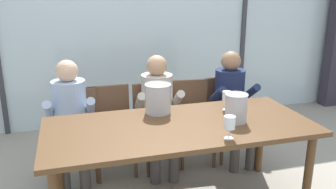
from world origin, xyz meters
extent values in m
plane|color=#9E9384|center=(0.00, 1.00, 0.00)|extent=(14.00, 14.00, 0.00)
cube|color=silver|center=(0.00, 2.18, 1.30)|extent=(7.37, 0.03, 2.60)
cube|color=#38383D|center=(1.66, 2.16, 1.30)|extent=(0.06, 0.06, 2.60)
cube|color=#568942|center=(0.00, 5.55, 0.82)|extent=(13.37, 2.40, 1.65)
cube|color=brown|center=(0.00, 0.00, 0.75)|extent=(2.17, 0.96, 0.04)
cylinder|color=brown|center=(0.98, -0.38, 0.36)|extent=(0.07, 0.07, 0.73)
cylinder|color=brown|center=(-0.98, 0.38, 0.36)|extent=(0.07, 0.07, 0.73)
cylinder|color=brown|center=(0.98, 0.38, 0.36)|extent=(0.07, 0.07, 0.73)
cube|color=brown|center=(-0.80, 0.78, 0.43)|extent=(0.47, 0.47, 0.03)
cube|color=brown|center=(-0.79, 0.98, 0.65)|extent=(0.42, 0.07, 0.42)
cylinder|color=brown|center=(-1.01, 0.60, 0.21)|extent=(0.04, 0.04, 0.42)
cylinder|color=brown|center=(-0.63, 0.58, 0.21)|extent=(0.04, 0.04, 0.42)
cylinder|color=brown|center=(-0.98, 0.98, 0.21)|extent=(0.04, 0.04, 0.42)
cylinder|color=brown|center=(-0.60, 0.96, 0.21)|extent=(0.04, 0.04, 0.42)
cube|color=brown|center=(-0.45, 0.78, 0.43)|extent=(0.44, 0.44, 0.03)
cube|color=brown|center=(-0.46, 0.98, 0.65)|extent=(0.42, 0.04, 0.42)
cylinder|color=brown|center=(-0.64, 0.59, 0.21)|extent=(0.04, 0.04, 0.42)
cylinder|color=brown|center=(-0.26, 0.59, 0.21)|extent=(0.04, 0.04, 0.42)
cylinder|color=brown|center=(-0.65, 0.97, 0.21)|extent=(0.04, 0.04, 0.42)
cylinder|color=brown|center=(-0.27, 0.97, 0.21)|extent=(0.04, 0.04, 0.42)
cube|color=brown|center=(0.02, 0.78, 0.43)|extent=(0.49, 0.49, 0.03)
cube|color=brown|center=(0.00, 0.98, 0.65)|extent=(0.42, 0.09, 0.42)
cylinder|color=brown|center=(-0.14, 0.57, 0.21)|extent=(0.04, 0.04, 0.42)
cylinder|color=brown|center=(0.23, 0.62, 0.21)|extent=(0.04, 0.04, 0.42)
cylinder|color=brown|center=(-0.19, 0.95, 0.21)|extent=(0.04, 0.04, 0.42)
cylinder|color=brown|center=(0.19, 0.99, 0.21)|extent=(0.04, 0.04, 0.42)
cube|color=brown|center=(0.39, 0.77, 0.43)|extent=(0.48, 0.48, 0.03)
cube|color=brown|center=(0.41, 0.97, 0.65)|extent=(0.42, 0.08, 0.42)
cylinder|color=brown|center=(0.19, 0.60, 0.21)|extent=(0.04, 0.04, 0.42)
cylinder|color=brown|center=(0.57, 0.57, 0.21)|extent=(0.04, 0.04, 0.42)
cylinder|color=brown|center=(0.22, 0.98, 0.21)|extent=(0.04, 0.04, 0.42)
cylinder|color=brown|center=(0.60, 0.94, 0.21)|extent=(0.04, 0.04, 0.42)
cube|color=brown|center=(0.83, 0.80, 0.43)|extent=(0.48, 0.48, 0.03)
cube|color=brown|center=(0.81, 1.00, 0.65)|extent=(0.42, 0.08, 0.42)
cylinder|color=brown|center=(0.66, 0.59, 0.21)|extent=(0.04, 0.04, 0.42)
cylinder|color=brown|center=(1.04, 0.63, 0.21)|extent=(0.04, 0.04, 0.42)
cylinder|color=brown|center=(0.62, 0.97, 0.21)|extent=(0.04, 0.04, 0.42)
cylinder|color=brown|center=(1.00, 1.01, 0.21)|extent=(0.04, 0.04, 0.42)
cylinder|color=#9EB2D1|center=(-0.85, 0.83, 0.72)|extent=(0.33, 0.33, 0.52)
sphere|color=#DBAD89|center=(-0.85, 0.83, 1.08)|extent=(0.21, 0.21, 0.21)
cube|color=#47423D|center=(-0.94, 0.63, 0.46)|extent=(0.14, 0.40, 0.13)
cube|color=#47423D|center=(-0.76, 0.63, 0.46)|extent=(0.14, 0.40, 0.13)
cylinder|color=#47423D|center=(-0.94, 0.43, 0.22)|extent=(0.10, 0.10, 0.44)
cylinder|color=#47423D|center=(-0.76, 0.43, 0.22)|extent=(0.10, 0.10, 0.44)
cylinder|color=#9EB2D1|center=(-1.04, 0.71, 0.75)|extent=(0.09, 0.33, 0.26)
cylinder|color=#9EB2D1|center=(-0.66, 0.70, 0.75)|extent=(0.09, 0.33, 0.26)
cylinder|color=#B7AD9E|center=(0.02, 0.83, 0.72)|extent=(0.34, 0.34, 0.52)
sphere|color=tan|center=(0.02, 0.83, 1.08)|extent=(0.21, 0.21, 0.21)
cube|color=#47423D|center=(-0.09, 0.64, 0.46)|extent=(0.16, 0.41, 0.13)
cube|color=#47423D|center=(0.09, 0.62, 0.46)|extent=(0.16, 0.41, 0.13)
cylinder|color=#47423D|center=(-0.10, 0.44, 0.22)|extent=(0.10, 0.10, 0.44)
cylinder|color=#47423D|center=(0.08, 0.42, 0.22)|extent=(0.10, 0.10, 0.44)
cylinder|color=#B7AD9E|center=(-0.18, 0.72, 0.75)|extent=(0.11, 0.33, 0.26)
cylinder|color=#B7AD9E|center=(0.20, 0.69, 0.75)|extent=(0.11, 0.33, 0.26)
cylinder|color=#192347|center=(0.83, 0.83, 0.72)|extent=(0.33, 0.33, 0.52)
sphere|color=#936B4C|center=(0.83, 0.83, 1.08)|extent=(0.21, 0.21, 0.21)
cube|color=#47423D|center=(0.74, 0.63, 0.46)|extent=(0.14, 0.40, 0.13)
cube|color=#47423D|center=(0.92, 0.63, 0.46)|extent=(0.14, 0.40, 0.13)
cylinder|color=#47423D|center=(0.73, 0.43, 0.22)|extent=(0.10, 0.10, 0.44)
cylinder|color=#47423D|center=(0.91, 0.43, 0.22)|extent=(0.10, 0.10, 0.44)
cylinder|color=#192347|center=(0.64, 0.71, 0.75)|extent=(0.09, 0.33, 0.26)
cylinder|color=#192347|center=(1.02, 0.70, 0.75)|extent=(0.09, 0.33, 0.26)
cylinder|color=#B7B7BC|center=(-0.10, 0.32, 0.90)|extent=(0.23, 0.23, 0.26)
torus|color=silver|center=(-0.10, 0.32, 1.02)|extent=(0.23, 0.23, 0.01)
cylinder|color=#B7B7BC|center=(0.46, -0.07, 0.88)|extent=(0.18, 0.18, 0.23)
torus|color=silver|center=(0.46, -0.07, 1.00)|extent=(0.19, 0.19, 0.01)
cylinder|color=silver|center=(0.26, -0.36, 0.77)|extent=(0.07, 0.07, 0.00)
cylinder|color=silver|center=(0.26, -0.36, 0.81)|extent=(0.01, 0.01, 0.07)
cylinder|color=silver|center=(0.26, -0.36, 0.89)|extent=(0.08, 0.08, 0.09)
cylinder|color=#E0D184|center=(0.26, -0.36, 0.87)|extent=(0.07, 0.07, 0.04)
cylinder|color=silver|center=(0.51, 0.22, 0.77)|extent=(0.07, 0.07, 0.00)
cylinder|color=silver|center=(0.51, 0.22, 0.81)|extent=(0.01, 0.01, 0.07)
cylinder|color=silver|center=(0.51, 0.22, 0.89)|extent=(0.08, 0.08, 0.09)
cylinder|color=maroon|center=(0.51, 0.22, 0.87)|extent=(0.07, 0.07, 0.04)
camera|label=1|loc=(-0.83, -2.54, 1.83)|focal=37.85mm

